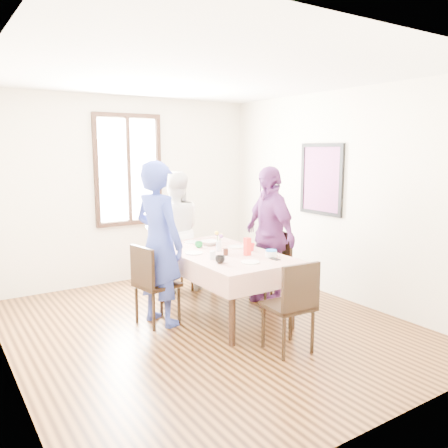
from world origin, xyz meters
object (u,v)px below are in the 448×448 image
(chair_far, at_px, (176,258))
(chair_left, at_px, (157,284))
(chair_right, at_px, (269,267))
(chair_near, at_px, (288,305))
(person_left, at_px, (158,244))
(person_right, at_px, (268,235))
(person_far, at_px, (176,232))
(dining_table, at_px, (222,284))

(chair_far, bearing_deg, chair_left, 56.18)
(chair_right, relative_size, chair_far, 1.00)
(chair_right, distance_m, chair_near, 1.45)
(person_left, bearing_deg, person_right, -111.32)
(chair_right, height_order, person_right, person_right)
(chair_far, xyz_separation_m, chair_near, (0.00, -2.37, 0.00))
(chair_far, bearing_deg, chair_right, 126.58)
(chair_left, xyz_separation_m, chair_right, (1.52, -0.11, 0.00))
(person_left, bearing_deg, person_far, -53.54)
(dining_table, distance_m, chair_near, 1.19)
(chair_right, distance_m, person_right, 0.42)
(chair_far, distance_m, person_far, 0.37)
(dining_table, height_order, chair_far, chair_far)
(person_left, bearing_deg, dining_table, -119.49)
(chair_right, bearing_deg, person_left, 89.46)
(chair_near, relative_size, person_far, 0.55)
(dining_table, distance_m, person_left, 0.93)
(person_right, bearing_deg, chair_right, 96.87)
(dining_table, height_order, person_far, person_far)
(dining_table, relative_size, chair_far, 1.89)
(chair_right, xyz_separation_m, chair_far, (-0.76, 1.13, 0.00))
(person_right, bearing_deg, chair_far, -139.99)
(dining_table, distance_m, person_right, 0.89)
(dining_table, bearing_deg, chair_right, 4.06)
(dining_table, relative_size, chair_left, 1.89)
(dining_table, xyz_separation_m, chair_right, (0.76, 0.05, 0.08))
(chair_left, bearing_deg, chair_far, 133.61)
(dining_table, xyz_separation_m, chair_far, (0.00, 1.18, 0.08))
(chair_left, distance_m, chair_near, 1.54)
(chair_far, bearing_deg, person_far, 92.73)
(chair_left, distance_m, person_left, 0.46)
(chair_left, bearing_deg, person_far, 133.03)
(person_left, xyz_separation_m, person_far, (0.74, 1.00, -0.09))
(chair_left, distance_m, chair_right, 1.52)
(chair_left, relative_size, chair_far, 1.00)
(chair_left, xyz_separation_m, person_left, (0.02, 0.00, 0.46))
(person_left, height_order, person_right, person_left)
(chair_left, distance_m, person_right, 1.56)
(dining_table, bearing_deg, chair_left, 167.97)
(chair_near, xyz_separation_m, person_far, (0.00, 2.35, 0.37))
(chair_far, distance_m, chair_near, 2.37)
(chair_left, bearing_deg, person_left, 80.16)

